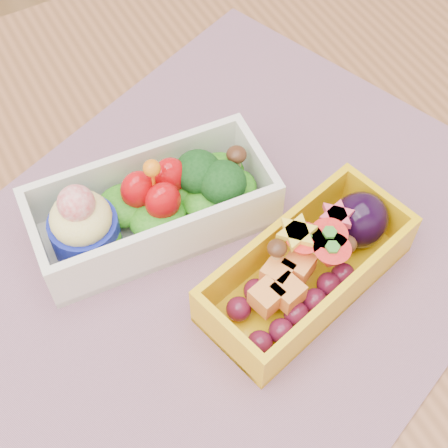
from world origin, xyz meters
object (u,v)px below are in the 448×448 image
table (209,347)px  placemat (219,259)px  bento_yellow (311,266)px  bento_white (151,207)px

table → placemat: placemat is taller
table → bento_yellow: bento_yellow is taller
placemat → bento_white: bearing=120.7°
placemat → bento_white: 0.07m
bento_yellow → table: bearing=144.9°
bento_yellow → bento_white: bearing=113.3°
placemat → bento_yellow: (0.05, -0.05, 0.03)m
placemat → bento_white: (-0.03, 0.05, 0.03)m
table → bento_yellow: (0.08, -0.03, 0.13)m
placemat → bento_white: size_ratio=2.45×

